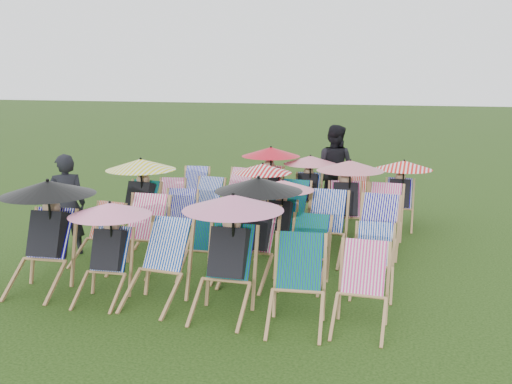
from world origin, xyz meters
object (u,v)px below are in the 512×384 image
(deckchair_0, at_px, (43,233))
(deckchair_5, at_px, (361,289))
(person_left, at_px, (67,204))
(person_rear, at_px, (334,168))
(deckchair_29, at_px, (400,192))

(deckchair_0, height_order, deckchair_5, deckchair_0)
(deckchair_0, xyz_separation_m, person_left, (-0.64, 1.38, 0.04))
(person_left, bearing_deg, person_rear, -164.70)
(deckchair_0, distance_m, deckchair_29, 6.21)
(person_rear, bearing_deg, deckchair_0, 76.07)
(deckchair_29, bearing_deg, deckchair_5, -93.11)
(deckchair_0, height_order, person_rear, person_rear)
(deckchair_5, height_order, person_rear, person_rear)
(deckchair_0, bearing_deg, person_left, 108.25)
(deckchair_29, relative_size, person_rear, 0.69)
(deckchair_0, xyz_separation_m, person_rear, (2.77, 5.55, 0.14))
(deckchair_0, height_order, person_left, person_left)
(person_left, bearing_deg, deckchair_0, 79.22)
(person_left, xyz_separation_m, person_rear, (3.40, 4.17, 0.10))
(deckchair_29, bearing_deg, person_left, -147.66)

